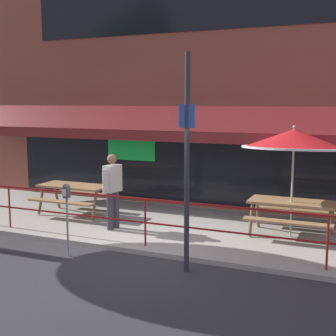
{
  "coord_description": "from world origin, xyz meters",
  "views": [
    {
      "loc": [
        4.02,
        -7.82,
        2.95
      ],
      "look_at": [
        -0.07,
        1.6,
        1.5
      ],
      "focal_mm": 50.0,
      "sensor_mm": 36.0,
      "label": 1
    }
  ],
  "objects_px": {
    "pedestrian_walking": "(113,187)",
    "parking_meter_near": "(67,198)",
    "street_sign_pole": "(187,162)",
    "picnic_table_left": "(74,191)",
    "patio_umbrella_centre": "(294,140)",
    "picnic_table_centre": "(292,208)"
  },
  "relations": [
    {
      "from": "pedestrian_walking",
      "to": "parking_meter_near",
      "type": "relative_size",
      "value": 1.2
    },
    {
      "from": "parking_meter_near",
      "to": "street_sign_pole",
      "type": "height_order",
      "value": "street_sign_pole"
    },
    {
      "from": "picnic_table_left",
      "to": "patio_umbrella_centre",
      "type": "bearing_deg",
      "value": 1.36
    },
    {
      "from": "parking_meter_near",
      "to": "street_sign_pole",
      "type": "distance_m",
      "value": 2.53
    },
    {
      "from": "street_sign_pole",
      "to": "pedestrian_walking",
      "type": "bearing_deg",
      "value": 146.45
    },
    {
      "from": "patio_umbrella_centre",
      "to": "street_sign_pole",
      "type": "xyz_separation_m",
      "value": [
        -1.39,
        -2.53,
        -0.23
      ]
    },
    {
      "from": "patio_umbrella_centre",
      "to": "pedestrian_walking",
      "type": "distance_m",
      "value": 4.07
    },
    {
      "from": "parking_meter_near",
      "to": "picnic_table_centre",
      "type": "bearing_deg",
      "value": 36.17
    },
    {
      "from": "patio_umbrella_centre",
      "to": "picnic_table_left",
      "type": "bearing_deg",
      "value": -178.64
    },
    {
      "from": "pedestrian_walking",
      "to": "street_sign_pole",
      "type": "relative_size",
      "value": 0.45
    },
    {
      "from": "picnic_table_centre",
      "to": "patio_umbrella_centre",
      "type": "distance_m",
      "value": 1.48
    },
    {
      "from": "picnic_table_left",
      "to": "picnic_table_centre",
      "type": "height_order",
      "value": "same"
    },
    {
      "from": "picnic_table_left",
      "to": "picnic_table_centre",
      "type": "bearing_deg",
      "value": 2.27
    },
    {
      "from": "picnic_table_left",
      "to": "parking_meter_near",
      "type": "height_order",
      "value": "parking_meter_near"
    },
    {
      "from": "picnic_table_centre",
      "to": "parking_meter_near",
      "type": "bearing_deg",
      "value": -143.83
    },
    {
      "from": "pedestrian_walking",
      "to": "patio_umbrella_centre",
      "type": "bearing_deg",
      "value": 13.95
    },
    {
      "from": "picnic_table_centre",
      "to": "patio_umbrella_centre",
      "type": "relative_size",
      "value": 0.76
    },
    {
      "from": "picnic_table_centre",
      "to": "picnic_table_left",
      "type": "bearing_deg",
      "value": -177.73
    },
    {
      "from": "picnic_table_left",
      "to": "parking_meter_near",
      "type": "relative_size",
      "value": 1.27
    },
    {
      "from": "pedestrian_walking",
      "to": "parking_meter_near",
      "type": "height_order",
      "value": "pedestrian_walking"
    },
    {
      "from": "picnic_table_left",
      "to": "picnic_table_centre",
      "type": "relative_size",
      "value": 1.0
    },
    {
      "from": "picnic_table_left",
      "to": "pedestrian_walking",
      "type": "height_order",
      "value": "pedestrian_walking"
    }
  ]
}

